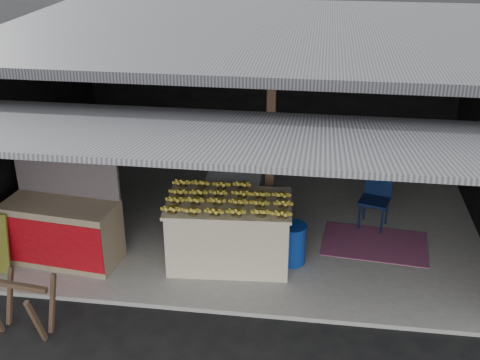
# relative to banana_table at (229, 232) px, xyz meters

# --- Properties ---
(ground) EXTENTS (80.00, 80.00, 0.00)m
(ground) POSITION_rel_banana_table_xyz_m (0.17, -1.13, -0.52)
(ground) COLOR black
(ground) RESTS_ON ground
(concrete_slab) EXTENTS (7.00, 5.00, 0.06)m
(concrete_slab) POSITION_rel_banana_table_xyz_m (0.17, 1.37, -0.49)
(concrete_slab) COLOR gray
(concrete_slab) RESTS_ON ground
(shophouse) EXTENTS (7.40, 7.29, 3.02)m
(shophouse) POSITION_rel_banana_table_xyz_m (0.17, 1.69, 1.58)
(shophouse) COLOR black
(shophouse) RESTS_ON ground
(banana_table) EXTENTS (1.73, 1.13, 0.92)m
(banana_table) POSITION_rel_banana_table_xyz_m (0.00, 0.00, 0.00)
(banana_table) COLOR silver
(banana_table) RESTS_ON concrete_slab
(banana_pile) EXTENTS (1.60, 1.03, 0.18)m
(banana_pile) POSITION_rel_banana_table_xyz_m (0.00, 0.00, 0.55)
(banana_pile) COLOR yellow
(banana_pile) RESTS_ON banana_table
(white_crate) EXTENTS (0.81, 0.57, 0.88)m
(white_crate) POSITION_rel_banana_table_xyz_m (-0.07, 0.80, -0.02)
(white_crate) COLOR white
(white_crate) RESTS_ON concrete_slab
(neighbor_stall) EXTENTS (1.60, 0.86, 1.58)m
(neighbor_stall) POSITION_rel_banana_table_xyz_m (-2.27, -0.26, 0.02)
(neighbor_stall) COLOR #998466
(neighbor_stall) RESTS_ON concrete_slab
(sawhorse) EXTENTS (0.72, 0.68, 0.69)m
(sawhorse) POSITION_rel_banana_table_xyz_m (-2.13, -1.78, -0.09)
(sawhorse) COLOR brown
(sawhorse) RESTS_ON ground
(water_barrel) EXTENTS (0.37, 0.37, 0.55)m
(water_barrel) POSITION_rel_banana_table_xyz_m (0.86, 0.09, -0.19)
(water_barrel) COLOR #0E359B
(water_barrel) RESTS_ON concrete_slab
(plastic_chair) EXTENTS (0.52, 0.52, 0.89)m
(plastic_chair) POSITION_rel_banana_table_xyz_m (2.04, 1.35, 0.06)
(plastic_chair) COLOR #091534
(plastic_chair) RESTS_ON concrete_slab
(magenta_rug) EXTENTS (1.59, 1.14, 0.01)m
(magenta_rug) POSITION_rel_banana_table_xyz_m (2.03, 0.74, -0.46)
(magenta_rug) COLOR #7C1B5B
(magenta_rug) RESTS_ON concrete_slab
(picture_frames) EXTENTS (1.62, 0.04, 0.46)m
(picture_frames) POSITION_rel_banana_table_xyz_m (0.00, 3.77, 1.41)
(picture_frames) COLOR black
(picture_frames) RESTS_ON shophouse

